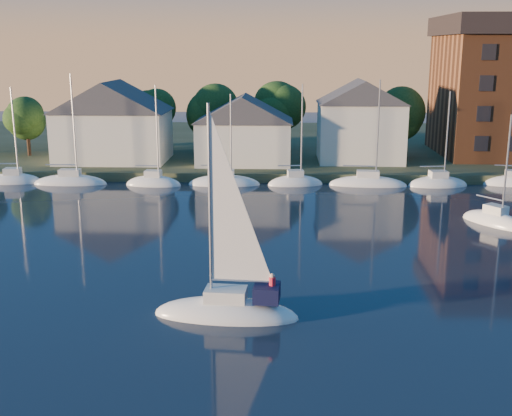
# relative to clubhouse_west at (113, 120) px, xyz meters

# --- Properties ---
(shoreline_land) EXTENTS (160.00, 50.00, 2.00)m
(shoreline_land) POSITION_rel_clubhouse_west_xyz_m (22.00, 17.00, -5.93)
(shoreline_land) COLOR #313A21
(shoreline_land) RESTS_ON ground
(wooden_dock) EXTENTS (120.00, 3.00, 1.00)m
(wooden_dock) POSITION_rel_clubhouse_west_xyz_m (22.00, -6.00, -5.93)
(wooden_dock) COLOR brown
(wooden_dock) RESTS_ON ground
(clubhouse_west) EXTENTS (13.65, 9.45, 9.64)m
(clubhouse_west) POSITION_rel_clubhouse_west_xyz_m (0.00, 0.00, 0.00)
(clubhouse_west) COLOR silver
(clubhouse_west) RESTS_ON shoreline_land
(clubhouse_centre) EXTENTS (11.55, 8.40, 8.08)m
(clubhouse_centre) POSITION_rel_clubhouse_west_xyz_m (16.00, -1.00, -0.80)
(clubhouse_centre) COLOR silver
(clubhouse_centre) RESTS_ON shoreline_land
(clubhouse_east) EXTENTS (10.50, 8.40, 9.80)m
(clubhouse_east) POSITION_rel_clubhouse_west_xyz_m (30.00, 1.00, 0.07)
(clubhouse_east) COLOR silver
(clubhouse_east) RESTS_ON shoreline_land
(tree_line) EXTENTS (93.40, 5.40, 8.90)m
(tree_line) POSITION_rel_clubhouse_west_xyz_m (24.00, 5.00, 1.24)
(tree_line) COLOR #372419
(tree_line) RESTS_ON shoreline_land
(moored_fleet) EXTENTS (95.50, 2.40, 12.05)m
(moored_fleet) POSITION_rel_clubhouse_west_xyz_m (26.00, -9.00, -5.83)
(moored_fleet) COLOR white
(moored_fleet) RESTS_ON ground
(hero_sailboat) EXTENTS (8.27, 3.24, 12.84)m
(hero_sailboat) POSITION_rel_clubhouse_west_xyz_m (17.61, -44.19, -5.38)
(hero_sailboat) COLOR white
(hero_sailboat) RESTS_ON ground
(drifting_sailboat_right) EXTENTS (5.47, 6.42, 10.37)m
(drifting_sailboat_right) POSITION_rel_clubhouse_west_xyz_m (38.52, -24.21, -5.83)
(drifting_sailboat_right) COLOR white
(drifting_sailboat_right) RESTS_ON ground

